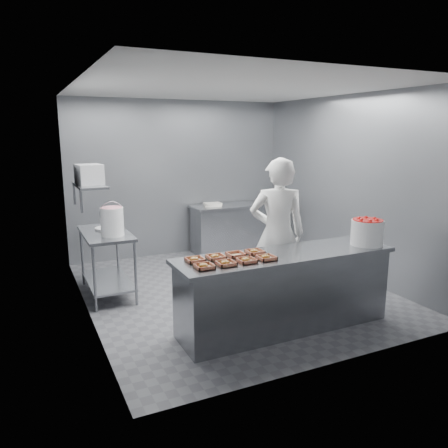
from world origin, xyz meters
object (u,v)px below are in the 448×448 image
at_px(tray_3, 266,257).
at_px(strawberry_tub, 367,231).
at_px(tray_2, 246,260).
at_px(worker, 277,234).
at_px(prep_table, 107,254).
at_px(service_counter, 285,290).
at_px(appliance, 89,174).
at_px(glaze_bucket, 112,221).
at_px(back_counter, 231,228).
at_px(tray_6, 236,254).
at_px(tray_1, 226,263).
at_px(tray_4, 195,260).
at_px(tray_5, 216,257).
at_px(tray_7, 255,252).
at_px(tray_0, 204,266).

height_order(tray_3, strawberry_tub, strawberry_tub).
xyz_separation_m(tray_2, worker, (0.83, 0.73, 0.04)).
relative_size(prep_table, worker, 0.62).
bearing_deg(service_counter, worker, 66.70).
distance_m(service_counter, strawberry_tub, 1.25).
distance_m(tray_2, tray_3, 0.24).
bearing_deg(appliance, glaze_bucket, -53.53).
bearing_deg(back_counter, glaze_bucket, -147.88).
height_order(prep_table, back_counter, same).
bearing_deg(tray_6, worker, 29.72).
relative_size(prep_table, tray_1, 6.40).
bearing_deg(tray_6, strawberry_tub, -7.96).
height_order(tray_4, strawberry_tub, strawberry_tub).
bearing_deg(service_counter, glaze_bucket, 133.63).
bearing_deg(back_counter, prep_table, -152.99).
height_order(service_counter, tray_3, tray_3).
bearing_deg(tray_5, tray_2, -46.34).
distance_m(prep_table, tray_2, 2.36).
xyz_separation_m(tray_7, appliance, (-1.48, 1.78, 0.77)).
height_order(tray_2, tray_3, same).
relative_size(back_counter, tray_0, 8.01).
bearing_deg(worker, tray_0, 53.00).
bearing_deg(glaze_bucket, tray_7, -50.83).
bearing_deg(prep_table, tray_5, -65.41).
relative_size(worker, strawberry_tub, 5.09).
bearing_deg(worker, tray_2, 65.12).
bearing_deg(tray_1, back_counter, 63.06).
distance_m(back_counter, tray_5, 3.59).
distance_m(prep_table, strawberry_tub, 3.45).
bearing_deg(tray_6, tray_1, -134.02).
bearing_deg(tray_0, service_counter, 6.79).
height_order(service_counter, worker, worker).
xyz_separation_m(back_counter, tray_0, (-1.96, -3.38, 0.47)).
distance_m(tray_5, glaze_bucket, 1.75).
distance_m(back_counter, tray_0, 3.93).
height_order(prep_table, tray_4, tray_4).
bearing_deg(prep_table, tray_7, -54.22).
relative_size(tray_0, tray_6, 1.00).
bearing_deg(tray_7, worker, 38.62).
bearing_deg(tray_7, appliance, 129.81).
bearing_deg(prep_table, service_counter, -49.76).
xyz_separation_m(tray_3, worker, (0.59, 0.73, 0.04)).
height_order(tray_0, tray_4, same).
xyz_separation_m(tray_6, worker, (0.83, 0.47, 0.05)).
bearing_deg(tray_3, glaze_bucket, 125.04).
relative_size(tray_5, appliance, 0.54).
bearing_deg(strawberry_tub, tray_3, -179.17).
distance_m(tray_1, tray_5, 0.25).
xyz_separation_m(service_counter, prep_table, (-1.65, 1.95, 0.14)).
distance_m(tray_4, appliance, 2.09).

